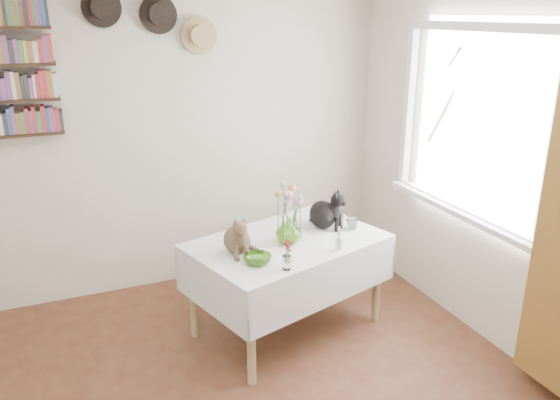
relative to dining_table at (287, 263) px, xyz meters
name	(u,v)px	position (x,y,z in m)	size (l,w,h in m)	color
room	(238,249)	(-0.74, -1.15, 0.72)	(4.08, 4.58, 2.58)	brown
window	(472,139)	(1.22, -0.35, 0.86)	(0.12, 1.52, 1.32)	white
dining_table	(287,263)	(0.00, 0.00, 0.00)	(1.51, 1.19, 0.71)	white
tabby_cat	(237,233)	(-0.39, -0.06, 0.32)	(0.19, 0.24, 0.29)	brown
black_cat	(323,207)	(0.34, 0.12, 0.33)	(0.21, 0.26, 0.31)	black
flower_vase	(288,231)	(-0.01, -0.05, 0.27)	(0.18, 0.18, 0.18)	#90D34D
green_bowl	(258,260)	(-0.33, -0.27, 0.20)	(0.18, 0.18, 0.06)	#90D34D
drinking_glass	(352,224)	(0.52, 0.00, 0.22)	(0.09, 0.09, 0.08)	white
candlestick	(339,242)	(0.25, -0.29, 0.23)	(0.05, 0.05, 0.16)	white
berry_jar	(287,254)	(-0.19, -0.41, 0.27)	(0.06, 0.06, 0.22)	white
porcelain_figurine	(343,221)	(0.49, 0.09, 0.21)	(0.05, 0.05, 0.09)	white
flower_bouquet	(288,196)	(-0.01, -0.04, 0.51)	(0.17, 0.13, 0.39)	#4C7233
wall_hats	(155,19)	(-0.62, 1.03, 1.63)	(0.98, 0.09, 0.48)	black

